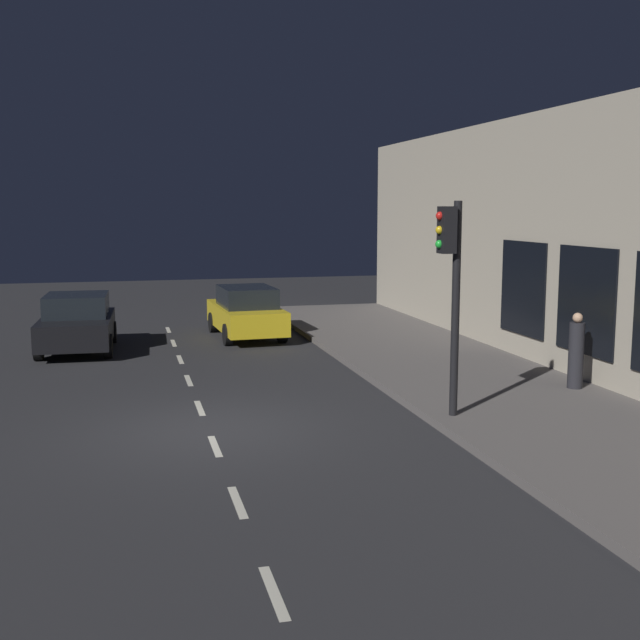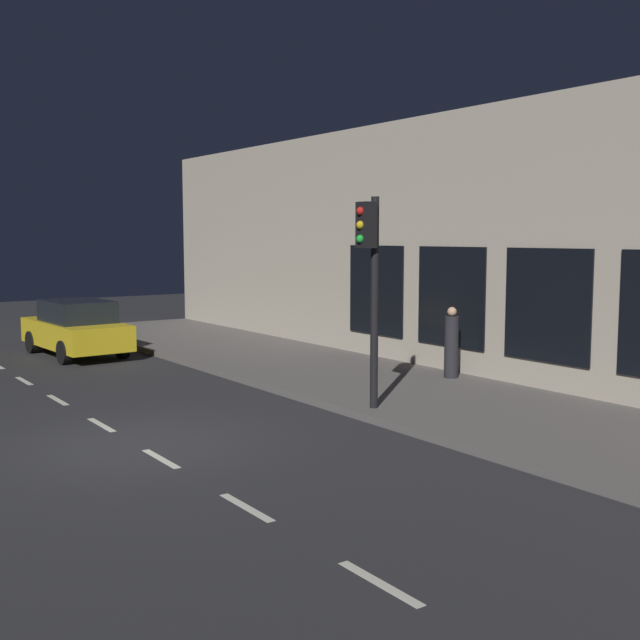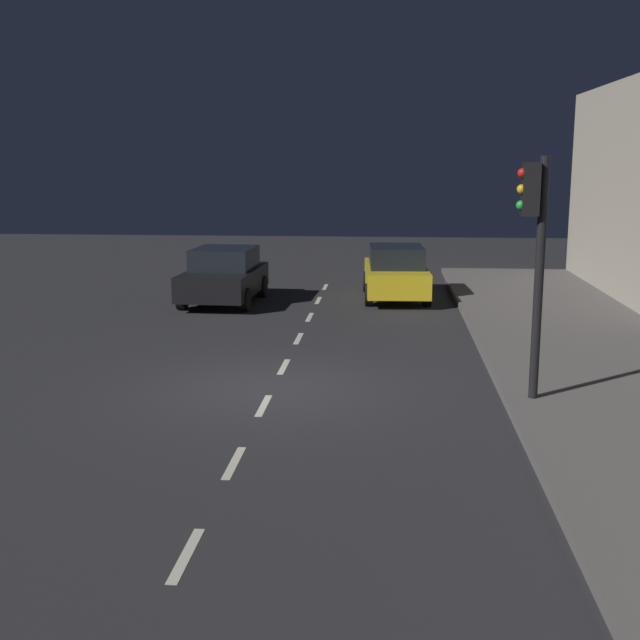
% 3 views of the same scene
% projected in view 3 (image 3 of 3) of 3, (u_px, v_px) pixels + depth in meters
% --- Properties ---
extents(ground_plane, '(60.00, 60.00, 0.00)m').
position_uv_depth(ground_plane, '(272.00, 389.00, 14.35)').
color(ground_plane, '#28282B').
extents(sidewalk, '(4.50, 32.00, 0.15)m').
position_uv_depth(sidewalk, '(631.00, 394.00, 13.81)').
color(sidewalk, '#5B5654').
rests_on(sidewalk, ground).
extents(lane_centre_line, '(0.12, 27.20, 0.01)m').
position_uv_depth(lane_centre_line, '(264.00, 405.00, 13.37)').
color(lane_centre_line, beige).
rests_on(lane_centre_line, ground).
extents(traffic_light, '(0.49, 0.32, 3.94)m').
position_uv_depth(traffic_light, '(534.00, 237.00, 12.81)').
color(traffic_light, black).
rests_on(traffic_light, sidewalk).
extents(parked_car_0, '(2.10, 3.94, 1.58)m').
position_uv_depth(parked_car_0, '(224.00, 276.00, 23.01)').
color(parked_car_0, black).
rests_on(parked_car_0, ground).
extents(parked_car_2, '(2.01, 4.23, 1.58)m').
position_uv_depth(parked_car_2, '(396.00, 272.00, 23.68)').
color(parked_car_2, gold).
rests_on(parked_car_2, ground).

